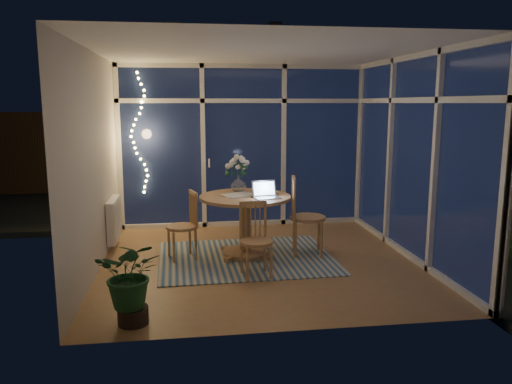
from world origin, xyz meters
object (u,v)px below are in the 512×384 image
Objects in this scene: flower_vase at (239,184)px; potted_plant at (132,284)px; dining_table at (245,226)px; laptop at (267,189)px; chair_left at (182,225)px; chair_right at (308,216)px; chair_front at (256,240)px.

flower_vase is 0.28× the size of potted_plant.
potted_plant is (-1.21, -2.22, -0.53)m from flower_vase.
dining_table is 0.62m from laptop.
chair_left is 1.65m from chair_right.
flower_vase is at bearing 99.16° from dining_table.
flower_vase reaches higher than dining_table.
chair_left is at bearing 158.60° from laptop.
potted_plant is (-1.51, -1.70, -0.55)m from laptop.
chair_right is at bearing 3.31° from laptop.
laptop is at bearing -39.12° from dining_table.
chair_left is 4.28× the size of flower_vase.
chair_right reaches higher than potted_plant.
potted_plant is (-1.26, -1.91, -0.02)m from dining_table.
flower_vase reaches higher than chair_front.
flower_vase is (-0.31, 0.53, -0.01)m from laptop.
dining_table is at bearing 95.72° from chair_right.
chair_left is at bearing -178.42° from dining_table.
laptop reaches higher than dining_table.
chair_left reaches higher than potted_plant.
chair_right is 1.20× the size of chair_front.
dining_table reaches higher than potted_plant.
dining_table is 5.65× the size of flower_vase.
chair_front is at bearing 143.63° from chair_right.
chair_front is 4.21× the size of flower_vase.
chair_left is 1.18× the size of potted_plant.
laptop is 0.61m from flower_vase.
chair_right is at bearing -3.87° from dining_table.
chair_left is 0.85× the size of chair_right.
chair_front is at bearing -87.77° from dining_table.
chair_front is 0.81m from laptop.
chair_front reaches higher than potted_plant.
potted_plant is (-2.08, -1.85, -0.15)m from chair_right.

